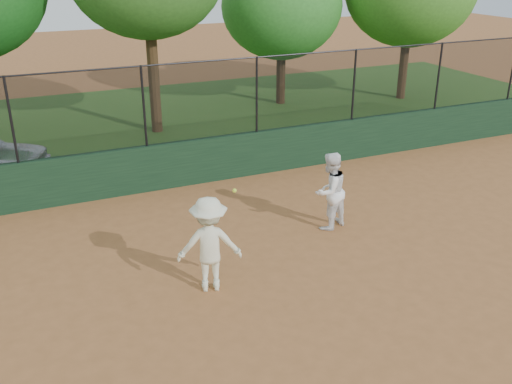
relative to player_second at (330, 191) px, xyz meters
name	(u,v)px	position (x,y,z in m)	size (l,w,h in m)	color
ground	(265,309)	(-2.61, -2.31, -0.87)	(80.00, 80.00, 0.00)	#9D5E32
back_wall	(168,166)	(-2.61, 3.69, -0.27)	(26.00, 0.20, 1.20)	#18351E
grass_strip	(122,127)	(-2.61, 9.69, -0.87)	(36.00, 12.00, 0.01)	#254816
player_second	(330,191)	(0.00, 0.00, 0.00)	(0.85, 0.66, 1.74)	white
player_main	(209,244)	(-3.23, -1.30, 0.03)	(1.29, 0.96, 2.06)	#E9EAC6
fence_assembly	(163,103)	(-2.63, 3.69, 1.37)	(26.00, 0.06, 2.00)	black
tree_3	(282,6)	(3.98, 10.53, 2.89)	(4.68, 4.26, 5.80)	#3C2614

